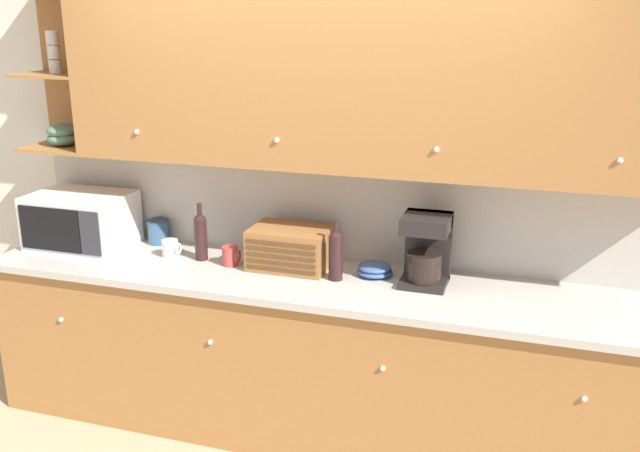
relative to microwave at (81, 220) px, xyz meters
The scene contains 14 objects.
ground_plane 1.83m from the microwave, 10.18° to the left, with size 24.00×24.00×0.00m, color tan.
wall_back 1.50m from the microwave, 11.32° to the left, with size 6.00×0.06×2.60m.
counter_unit 1.58m from the microwave, ahead, with size 3.62×0.69×0.92m.
backsplash_panel 1.48m from the microwave, ahead, with size 3.60×0.01×0.55m.
upper_cabinets 1.83m from the microwave, ahead, with size 3.60×0.36×0.89m.
microwave is the anchor object (origin of this frame).
storage_canister 0.44m from the microwave, 23.99° to the left, with size 0.13×0.13×0.15m.
mug_blue_second 0.59m from the microwave, ahead, with size 0.10×0.09×0.10m.
wine_bottle 0.77m from the microwave, ahead, with size 0.07×0.07×0.32m.
mug 0.97m from the microwave, ahead, with size 0.09×0.08×0.11m.
bread_box 1.29m from the microwave, ahead, with size 0.42×0.30×0.22m.
second_wine_bottle 1.57m from the microwave, ahead, with size 0.07×0.07×0.32m.
bowl_stack_on_counter 1.75m from the microwave, ahead, with size 0.19×0.19×0.07m.
coffee_maker 2.02m from the microwave, ahead, with size 0.23×0.24×0.36m.
Camera 1 is at (1.09, -3.62, 2.27)m, focal length 40.00 mm.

